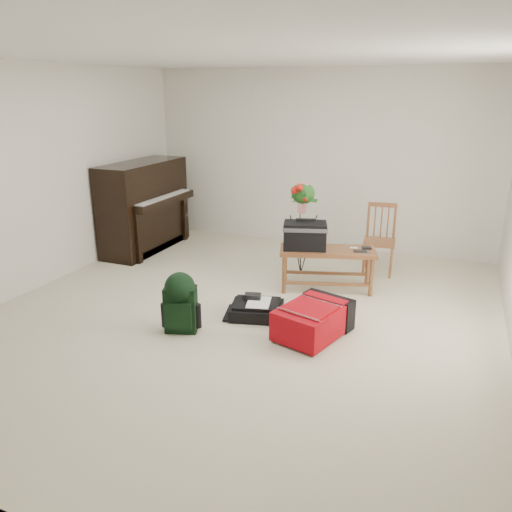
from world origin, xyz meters
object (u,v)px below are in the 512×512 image
at_px(red_suitcase, 315,317).
at_px(green_backpack, 180,300).
at_px(dining_chair, 380,240).
at_px(flower_stand, 302,229).
at_px(bench, 313,239).
at_px(piano, 145,208).
at_px(black_duffel, 257,309).

height_order(red_suitcase, green_backpack, green_backpack).
distance_m(dining_chair, red_suitcase, 1.97).
bearing_deg(flower_stand, bench, -53.33).
height_order(piano, black_duffel, piano).
bearing_deg(green_backpack, bench, 43.77).
distance_m(red_suitcase, green_backpack, 1.27).
xyz_separation_m(bench, black_duffel, (-0.28, -1.00, -0.50)).
bearing_deg(black_duffel, bench, 59.78).
bearing_deg(dining_chair, piano, 178.58).
distance_m(piano, flower_stand, 2.38).
height_order(bench, red_suitcase, bench).
bearing_deg(red_suitcase, bench, 123.82).
bearing_deg(piano, black_duffel, -33.04).
height_order(black_duffel, green_backpack, green_backpack).
bearing_deg(flower_stand, dining_chair, 28.52).
xyz_separation_m(dining_chair, green_backpack, (-1.46, -2.37, -0.10)).
xyz_separation_m(piano, black_duffel, (2.35, -1.53, -0.52)).
distance_m(dining_chair, flower_stand, 0.99).
height_order(dining_chair, green_backpack, dining_chair).
bearing_deg(flower_stand, piano, 179.53).
xyz_separation_m(dining_chair, flower_stand, (-0.89, -0.42, 0.15)).
bearing_deg(piano, dining_chair, 4.71).
relative_size(piano, flower_stand, 1.27).
distance_m(piano, green_backpack, 2.78).
relative_size(piano, red_suitcase, 1.79).
relative_size(red_suitcase, flower_stand, 0.71).
bearing_deg(bench, red_suitcase, -89.54).
distance_m(black_duffel, flower_stand, 1.46).
bearing_deg(piano, flower_stand, -3.63).
bearing_deg(bench, piano, 151.48).
relative_size(bench, green_backpack, 1.96).
xyz_separation_m(bench, red_suitcase, (0.36, -1.14, -0.42)).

